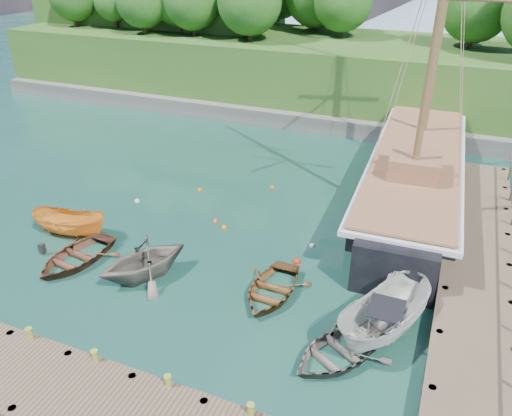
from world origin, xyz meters
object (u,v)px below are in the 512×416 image
(motorboat_orange, at_px, (73,235))
(cabin_boat_white, at_px, (382,337))
(schooner, at_px, (415,176))
(rowboat_1, at_px, (145,277))
(rowboat_2, at_px, (271,294))
(rowboat_3, at_px, (337,357))
(rowboat_0, at_px, (77,262))

(motorboat_orange, bearing_deg, cabin_boat_white, -102.73)
(cabin_boat_white, bearing_deg, schooner, 114.62)
(rowboat_1, bearing_deg, schooner, 83.71)
(rowboat_2, bearing_deg, rowboat_3, -33.37)
(rowboat_2, xyz_separation_m, motorboat_orange, (-11.51, 0.65, 0.00))
(rowboat_0, distance_m, cabin_boat_white, 14.63)
(rowboat_1, bearing_deg, rowboat_2, 40.68)
(rowboat_0, xyz_separation_m, rowboat_2, (9.62, 1.27, 0.00))
(rowboat_0, height_order, motorboat_orange, motorboat_orange)
(rowboat_3, bearing_deg, rowboat_0, -153.88)
(rowboat_2, relative_size, rowboat_3, 0.98)
(motorboat_orange, relative_size, cabin_boat_white, 0.77)
(rowboat_3, height_order, cabin_boat_white, cabin_boat_white)
(rowboat_0, bearing_deg, rowboat_2, 14.94)
(rowboat_3, bearing_deg, motorboat_orange, -160.29)
(rowboat_1, bearing_deg, rowboat_0, -145.31)
(rowboat_2, relative_size, schooner, 0.14)
(rowboat_1, bearing_deg, cabin_boat_white, 32.00)
(rowboat_3, height_order, schooner, schooner)
(motorboat_orange, distance_m, cabin_boat_white, 16.57)
(rowboat_0, relative_size, rowboat_2, 1.06)
(rowboat_0, xyz_separation_m, rowboat_1, (3.75, 0.25, 0.00))
(rowboat_3, relative_size, cabin_boat_white, 0.75)
(rowboat_3, distance_m, cabin_boat_white, 2.21)
(rowboat_2, bearing_deg, cabin_boat_white, -7.44)
(rowboat_3, bearing_deg, cabin_boat_white, 83.65)
(rowboat_3, relative_size, motorboat_orange, 0.98)
(rowboat_1, height_order, schooner, schooner)
(rowboat_1, bearing_deg, rowboat_3, 21.72)
(rowboat_1, xyz_separation_m, rowboat_3, (9.50, -1.53, 0.00))
(rowboat_3, distance_m, schooner, 15.23)
(rowboat_3, bearing_deg, schooner, 118.51)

